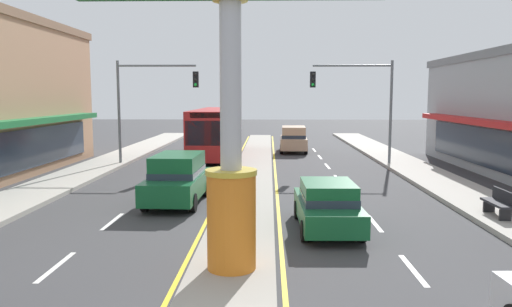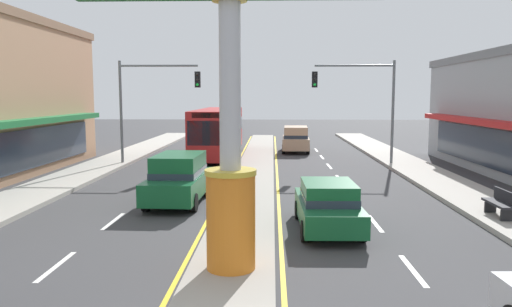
{
  "view_description": "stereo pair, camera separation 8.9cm",
  "coord_description": "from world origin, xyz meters",
  "px_view_note": "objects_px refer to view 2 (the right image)",
  "views": [
    {
      "loc": [
        0.87,
        -6.79,
        4.16
      ],
      "look_at": [
        0.51,
        6.55,
        2.6
      ],
      "focal_mm": 34.84,
      "sensor_mm": 36.0,
      "label": 1
    },
    {
      "loc": [
        0.95,
        -6.79,
        4.16
      ],
      "look_at": [
        0.51,
        6.55,
        2.6
      ],
      "focal_mm": 34.84,
      "sensor_mm": 36.0,
      "label": 2
    }
  ],
  "objects_px": {
    "district_sign": "(230,85)",
    "sedan_kerb_right": "(328,205)",
    "suv_near_right_lane": "(296,139)",
    "street_bench": "(501,203)",
    "traffic_light_left_side": "(150,94)",
    "bus_near_left_lane": "(218,130)",
    "traffic_light_right_side": "(363,94)",
    "suv_mid_left_lane": "(179,178)"
  },
  "relations": [
    {
      "from": "traffic_light_right_side",
      "to": "bus_near_left_lane",
      "type": "xyz_separation_m",
      "value": [
        -8.95,
        3.79,
        -2.38
      ]
    },
    {
      "from": "suv_mid_left_lane",
      "to": "sedan_kerb_right",
      "type": "xyz_separation_m",
      "value": [
        5.36,
        -3.77,
        -0.2
      ]
    },
    {
      "from": "suv_near_right_lane",
      "to": "sedan_kerb_right",
      "type": "relative_size",
      "value": 1.08
    },
    {
      "from": "bus_near_left_lane",
      "to": "suv_mid_left_lane",
      "type": "xyz_separation_m",
      "value": [
        0.0,
        -14.32,
        -0.88
      ]
    },
    {
      "from": "district_sign",
      "to": "sedan_kerb_right",
      "type": "height_order",
      "value": "district_sign"
    },
    {
      "from": "traffic_light_left_side",
      "to": "sedan_kerb_right",
      "type": "bearing_deg",
      "value": -57.51
    },
    {
      "from": "bus_near_left_lane",
      "to": "suv_near_right_lane",
      "type": "bearing_deg",
      "value": 32.23
    },
    {
      "from": "suv_near_right_lane",
      "to": "district_sign",
      "type": "bearing_deg",
      "value": -96.02
    },
    {
      "from": "district_sign",
      "to": "suv_near_right_lane",
      "type": "bearing_deg",
      "value": 83.98
    },
    {
      "from": "traffic_light_right_side",
      "to": "sedan_kerb_right",
      "type": "bearing_deg",
      "value": -104.08
    },
    {
      "from": "suv_near_right_lane",
      "to": "bus_near_left_lane",
      "type": "bearing_deg",
      "value": -147.77
    },
    {
      "from": "traffic_light_left_side",
      "to": "bus_near_left_lane",
      "type": "height_order",
      "value": "traffic_light_left_side"
    },
    {
      "from": "district_sign",
      "to": "traffic_light_left_side",
      "type": "bearing_deg",
      "value": 109.21
    },
    {
      "from": "traffic_light_right_side",
      "to": "bus_near_left_lane",
      "type": "height_order",
      "value": "traffic_light_right_side"
    },
    {
      "from": "suv_near_right_lane",
      "to": "street_bench",
      "type": "height_order",
      "value": "suv_near_right_lane"
    },
    {
      "from": "sedan_kerb_right",
      "to": "street_bench",
      "type": "bearing_deg",
      "value": 11.42
    },
    {
      "from": "district_sign",
      "to": "bus_near_left_lane",
      "type": "xyz_separation_m",
      "value": [
        -2.68,
        22.01,
        -2.52
      ]
    },
    {
      "from": "bus_near_left_lane",
      "to": "street_bench",
      "type": "bearing_deg",
      "value": -56.53
    },
    {
      "from": "suv_mid_left_lane",
      "to": "traffic_light_right_side",
      "type": "bearing_deg",
      "value": 49.64
    },
    {
      "from": "traffic_light_left_side",
      "to": "street_bench",
      "type": "bearing_deg",
      "value": -41.1
    },
    {
      "from": "traffic_light_right_side",
      "to": "suv_near_right_lane",
      "type": "height_order",
      "value": "traffic_light_right_side"
    },
    {
      "from": "district_sign",
      "to": "suv_mid_left_lane",
      "type": "xyz_separation_m",
      "value": [
        -2.68,
        7.7,
        -3.4
      ]
    },
    {
      "from": "district_sign",
      "to": "traffic_light_right_side",
      "type": "height_order",
      "value": "district_sign"
    },
    {
      "from": "suv_near_right_lane",
      "to": "bus_near_left_lane",
      "type": "distance_m",
      "value": 6.4
    },
    {
      "from": "traffic_light_left_side",
      "to": "suv_mid_left_lane",
      "type": "distance_m",
      "value": 11.37
    },
    {
      "from": "traffic_light_right_side",
      "to": "sedan_kerb_right",
      "type": "xyz_separation_m",
      "value": [
        -3.58,
        -14.29,
        -3.46
      ]
    },
    {
      "from": "sedan_kerb_right",
      "to": "district_sign",
      "type": "bearing_deg",
      "value": -124.35
    },
    {
      "from": "suv_near_right_lane",
      "to": "bus_near_left_lane",
      "type": "height_order",
      "value": "bus_near_left_lane"
    },
    {
      "from": "suv_near_right_lane",
      "to": "suv_mid_left_lane",
      "type": "distance_m",
      "value": 18.49
    },
    {
      "from": "traffic_light_right_side",
      "to": "suv_near_right_lane",
      "type": "distance_m",
      "value": 8.66
    },
    {
      "from": "traffic_light_right_side",
      "to": "suv_mid_left_lane",
      "type": "relative_size",
      "value": 1.33
    },
    {
      "from": "traffic_light_right_side",
      "to": "suv_mid_left_lane",
      "type": "bearing_deg",
      "value": -130.36
    },
    {
      "from": "traffic_light_left_side",
      "to": "street_bench",
      "type": "distance_m",
      "value": 19.92
    },
    {
      "from": "district_sign",
      "to": "suv_near_right_lane",
      "type": "xyz_separation_m",
      "value": [
        2.68,
        25.4,
        -3.4
      ]
    },
    {
      "from": "traffic_light_left_side",
      "to": "bus_near_left_lane",
      "type": "relative_size",
      "value": 0.55
    },
    {
      "from": "street_bench",
      "to": "suv_mid_left_lane",
      "type": "bearing_deg",
      "value": 166.93
    },
    {
      "from": "district_sign",
      "to": "sedan_kerb_right",
      "type": "xyz_separation_m",
      "value": [
        2.68,
        3.93,
        -3.6
      ]
    },
    {
      "from": "traffic_light_left_side",
      "to": "street_bench",
      "type": "xyz_separation_m",
      "value": [
        14.77,
        -12.88,
        -3.6
      ]
    },
    {
      "from": "traffic_light_left_side",
      "to": "bus_near_left_lane",
      "type": "bearing_deg",
      "value": 48.36
    },
    {
      "from": "traffic_light_left_side",
      "to": "suv_near_right_lane",
      "type": "bearing_deg",
      "value": 39.64
    },
    {
      "from": "suv_near_right_lane",
      "to": "street_bench",
      "type": "distance_m",
      "value": 21.11
    },
    {
      "from": "sedan_kerb_right",
      "to": "street_bench",
      "type": "xyz_separation_m",
      "value": [
        5.81,
        1.18,
        -0.14
      ]
    }
  ]
}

